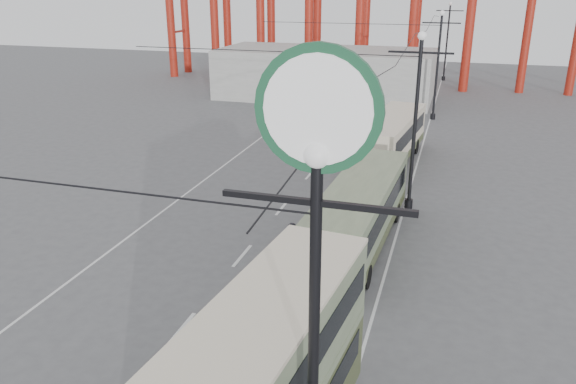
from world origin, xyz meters
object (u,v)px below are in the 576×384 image
(lamp_post_near, at_px, (316,228))
(single_decker_green, at_px, (360,211))
(single_decker_cream, at_px, (391,137))
(pedestrian, at_px, (291,244))

(lamp_post_near, relative_size, single_decker_green, 0.97)
(single_decker_cream, bearing_deg, pedestrian, -91.91)
(lamp_post_near, bearing_deg, pedestrian, 108.28)
(single_decker_green, distance_m, pedestrian, 3.77)
(lamp_post_near, xyz_separation_m, single_decker_green, (-1.76, 15.61, -6.10))
(single_decker_green, bearing_deg, pedestrian, -129.68)
(lamp_post_near, distance_m, single_decker_cream, 29.55)
(lamp_post_near, bearing_deg, single_decker_cream, 94.01)
(single_decker_cream, bearing_deg, single_decker_green, -82.82)
(single_decker_green, bearing_deg, single_decker_cream, 93.91)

